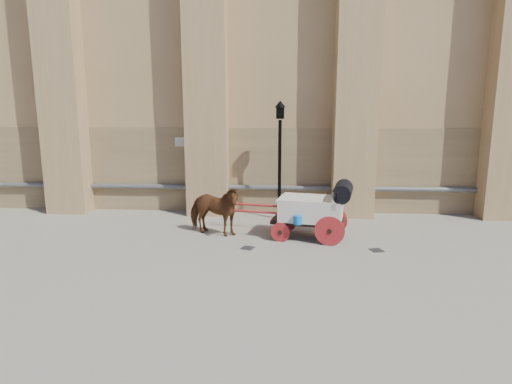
{
  "coord_description": "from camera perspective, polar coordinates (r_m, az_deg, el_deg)",
  "views": [
    {
      "loc": [
        1.6,
        -11.97,
        4.0
      ],
      "look_at": [
        0.84,
        0.98,
        1.34
      ],
      "focal_mm": 32.0,
      "sensor_mm": 36.0,
      "label": 1
    }
  ],
  "objects": [
    {
      "name": "drain_grate_far",
      "position": [
        12.75,
        14.83,
        -7.05
      ],
      "size": [
        0.41,
        0.41,
        0.01
      ],
      "primitive_type": "cube",
      "rotation": [
        0.0,
        0.0,
        0.34
      ],
      "color": "black",
      "rests_on": "ground"
    },
    {
      "name": "ground",
      "position": [
        12.72,
        -4.05,
        -6.76
      ],
      "size": [
        90.0,
        90.0,
        0.0
      ],
      "primitive_type": "plane",
      "color": "slate",
      "rests_on": "ground"
    },
    {
      "name": "drain_grate_near",
      "position": [
        12.51,
        -1.06,
        -7.01
      ],
      "size": [
        0.42,
        0.42,
        0.01
      ],
      "primitive_type": "cube",
      "rotation": [
        0.0,
        0.0,
        -0.39
      ],
      "color": "black",
      "rests_on": "ground"
    },
    {
      "name": "carriage",
      "position": [
        13.25,
        7.47,
        -1.97
      ],
      "size": [
        4.0,
        1.77,
        1.7
      ],
      "rotation": [
        0.0,
        0.0,
        -0.2
      ],
      "color": "black",
      "rests_on": "ground"
    },
    {
      "name": "street_lamp",
      "position": [
        15.11,
        2.98,
        4.39
      ],
      "size": [
        0.37,
        0.37,
        3.94
      ],
      "color": "black",
      "rests_on": "ground"
    },
    {
      "name": "horse",
      "position": [
        13.55,
        -5.31,
        -2.28
      ],
      "size": [
        1.97,
        1.38,
        1.52
      ],
      "primitive_type": "imported",
      "rotation": [
        0.0,
        0.0,
        1.23
      ],
      "color": "brown",
      "rests_on": "ground"
    }
  ]
}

